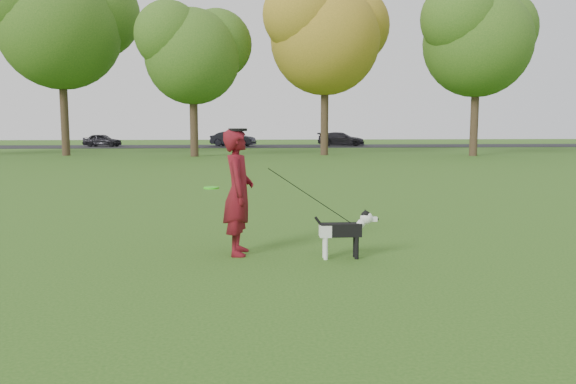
{
  "coord_description": "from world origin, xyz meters",
  "views": [
    {
      "loc": [
        -0.78,
        -8.56,
        1.99
      ],
      "look_at": [
        -0.18,
        -0.11,
        0.95
      ],
      "focal_mm": 35.0,
      "sensor_mm": 36.0,
      "label": 1
    }
  ],
  "objects": [
    {
      "name": "car_right",
      "position": [
        7.3,
        40.0,
        0.61
      ],
      "size": [
        4.34,
        2.48,
        1.18
      ],
      "primitive_type": "imported",
      "rotation": [
        0.0,
        0.0,
        1.36
      ],
      "color": "black",
      "rests_on": "road"
    },
    {
      "name": "dog",
      "position": [
        0.65,
        -0.5,
        0.44
      ],
      "size": [
        0.96,
        0.19,
        0.73
      ],
      "color": "black",
      "rests_on": "ground"
    },
    {
      "name": "car_mid",
      "position": [
        -2.06,
        40.0,
        0.65
      ],
      "size": [
        4.04,
        2.55,
        1.26
      ],
      "primitive_type": "imported",
      "rotation": [
        0.0,
        0.0,
        1.22
      ],
      "color": "black",
      "rests_on": "road"
    },
    {
      "name": "car_left",
      "position": [
        -13.08,
        40.0,
        0.56
      ],
      "size": [
        3.33,
        1.82,
        1.07
      ],
      "primitive_type": "imported",
      "rotation": [
        0.0,
        0.0,
        1.39
      ],
      "color": "black",
      "rests_on": "road"
    },
    {
      "name": "road",
      "position": [
        0.0,
        40.0,
        0.01
      ],
      "size": [
        120.0,
        7.0,
        0.02
      ],
      "primitive_type": "cube",
      "color": "black",
      "rests_on": "ground"
    },
    {
      "name": "man_held_items",
      "position": [
        0.13,
        -0.34,
        0.91
      ],
      "size": [
        2.23,
        0.52,
        1.43
      ],
      "color": "#3AE81D",
      "rests_on": "ground"
    },
    {
      "name": "tree_row",
      "position": [
        -1.43,
        26.07,
        7.41
      ],
      "size": [
        51.74,
        8.86,
        12.01
      ],
      "color": "#38281C",
      "rests_on": "ground"
    },
    {
      "name": "man",
      "position": [
        -0.93,
        -0.12,
        0.95
      ],
      "size": [
        0.5,
        0.72,
        1.91
      ],
      "primitive_type": "imported",
      "rotation": [
        0.0,
        0.0,
        1.51
      ],
      "color": "maroon",
      "rests_on": "ground"
    },
    {
      "name": "ground",
      "position": [
        0.0,
        0.0,
        0.0
      ],
      "size": [
        120.0,
        120.0,
        0.0
      ],
      "primitive_type": "plane",
      "color": "#285116",
      "rests_on": "ground"
    }
  ]
}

